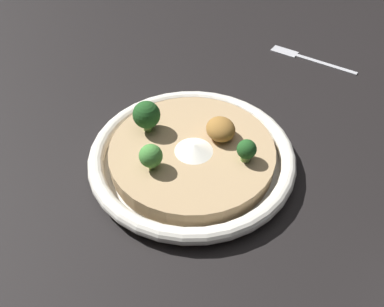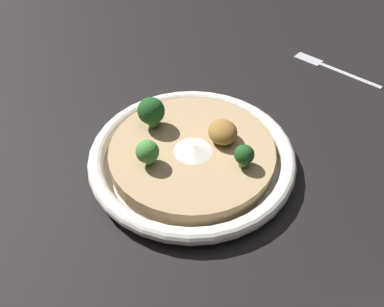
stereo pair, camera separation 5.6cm
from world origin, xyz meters
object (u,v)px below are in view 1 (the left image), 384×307
Objects in this scene: broccoli_back_right at (147,115)px; fork_utensil at (304,57)px; broccoli_front at (247,150)px; broccoli_back at (151,156)px; risotto_bowl at (192,155)px.

fork_utensil is (0.16, -0.37, -0.06)m from broccoli_back_right.
broccoli_back_right reaches higher than broccoli_front.
broccoli_back is (0.03, 0.13, 0.00)m from broccoli_front.
broccoli_back reaches higher than risotto_bowl.
fork_utensil is (0.24, -0.39, -0.05)m from broccoli_back.
fork_utensil is at bearing -55.52° from risotto_bowl.
broccoli_front is (-0.11, -0.12, -0.01)m from broccoli_back_right.
broccoli_back is at bearing 78.51° from broccoli_front.
broccoli_front is at bearing -127.15° from risotto_bowl.
broccoli_back_right is at bearing -9.49° from broccoli_back.
broccoli_back is at bearing 84.19° from fork_utensil.
broccoli_front is at bearing -101.49° from broccoli_back.
broccoli_back is at bearing 108.49° from risotto_bowl.
broccoli_back reaches higher than fork_utensil.
broccoli_front is at bearing -132.44° from broccoli_back_right.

